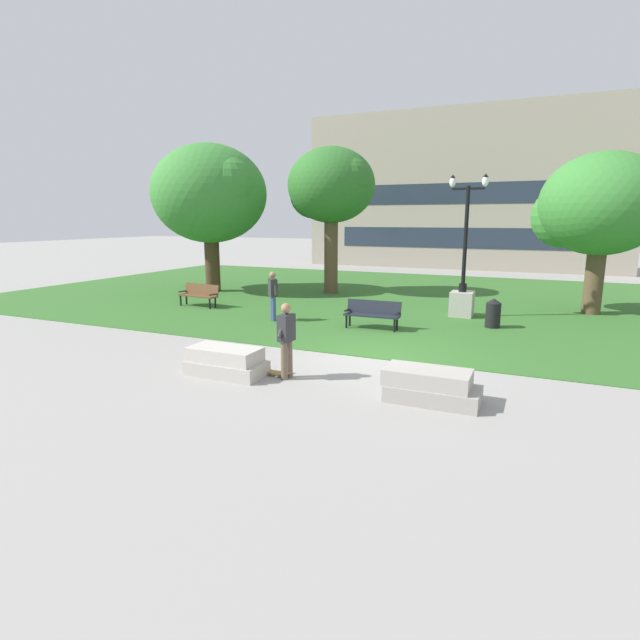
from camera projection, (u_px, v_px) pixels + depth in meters
ground_plane at (375, 359)px, 12.73m from camera, size 140.00×140.00×0.00m
grass_lawn at (446, 301)px, 21.67m from camera, size 40.00×20.00×0.02m
concrete_block_center at (226, 362)px, 11.39m from camera, size 1.80×0.90×0.64m
concrete_block_left at (430, 386)px, 9.73m from camera, size 1.85×0.90×0.64m
person_skateboarder at (286, 336)px, 11.00m from camera, size 0.28×0.61×1.71m
skateboard at (271, 371)px, 11.40m from camera, size 1.04×0.33×0.14m
park_bench_near_left at (199, 294)px, 20.17m from camera, size 1.85×0.75×0.90m
park_bench_near_right at (373, 313)px, 16.09m from camera, size 1.81×0.57×0.90m
lamp_post_left at (463, 289)px, 18.01m from camera, size 1.32×0.80×5.01m
tree_near_right at (330, 187)px, 23.02m from camera, size 4.24×4.04×6.73m
tree_near_left at (600, 206)px, 17.99m from camera, size 4.55×4.33×5.85m
tree_far_right at (209, 195)px, 23.66m from camera, size 5.69×5.42×6.95m
trash_bin at (493, 313)px, 16.25m from camera, size 0.49×0.49×0.96m
person_bystander_near_lawn at (273, 293)px, 17.24m from camera, size 0.59×0.48×1.71m
building_facade_distant at (459, 190)px, 34.34m from camera, size 22.00×1.03×10.93m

